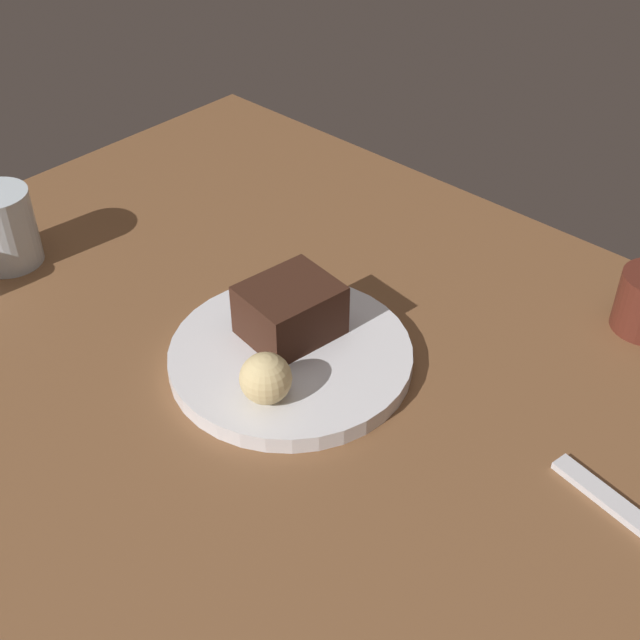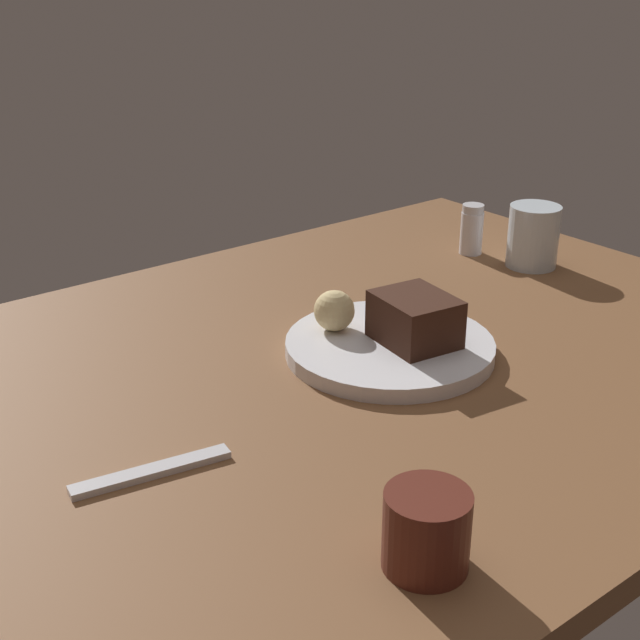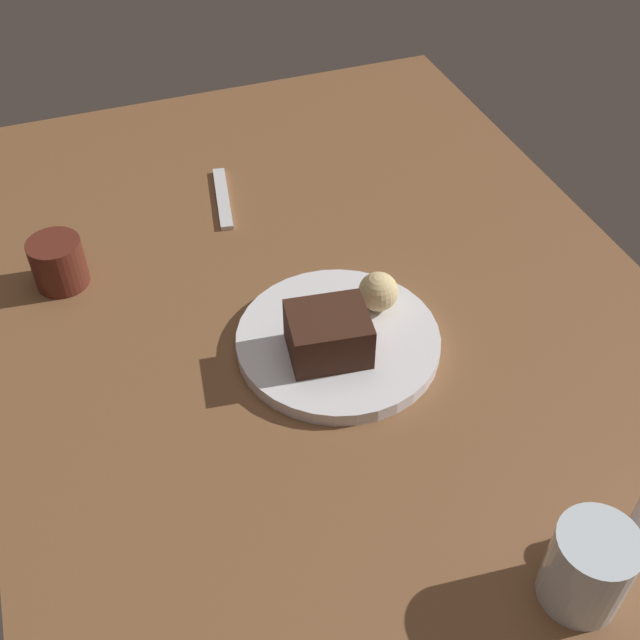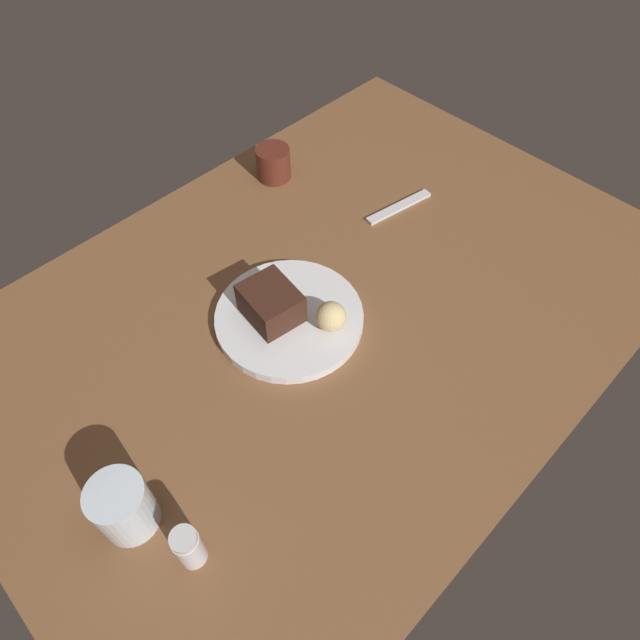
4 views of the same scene
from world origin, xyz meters
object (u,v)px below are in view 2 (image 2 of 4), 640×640
water_glass (533,236)px  coffee_cup (426,531)px  salt_shaker (472,229)px  bread_roll (334,311)px  dessert_plate (390,347)px  dessert_spoon (152,471)px  chocolate_cake_slice (415,319)px

water_glass → coffee_cup: bearing=33.0°
salt_shaker → water_glass: size_ratio=0.84×
bread_roll → water_glass: (-40.04, -2.95, 0.32)cm
bread_roll → salt_shaker: 39.17cm
dessert_plate → bread_roll: bread_roll is taller
water_glass → salt_shaker: bearing=-73.0°
bread_roll → dessert_spoon: (30.93, 11.65, -3.90)cm
water_glass → dessert_spoon: 72.57cm
bread_roll → coffee_cup: size_ratio=0.71×
bread_roll → water_glass: bearing=-175.8°
bread_roll → coffee_cup: (20.21, 36.11, -0.96)cm
dessert_plate → water_glass: (-36.86, -9.36, 3.68)cm
salt_shaker → water_glass: water_glass is taller
water_glass → coffee_cup: (60.25, 39.06, -1.29)cm
dessert_plate → coffee_cup: bearing=51.8°
chocolate_cake_slice → dessert_spoon: chocolate_cake_slice is taller
chocolate_cake_slice → salt_shaker: size_ratio=1.18×
chocolate_cake_slice → dessert_spoon: 36.44cm
dessert_spoon → salt_shaker: bearing=29.5°
dessert_plate → bread_roll: bearing=-63.6°
dessert_plate → coffee_cup: (23.39, 29.70, 2.39)cm
dessert_plate → chocolate_cake_slice: bearing=134.0°
chocolate_cake_slice → water_glass: 36.72cm
chocolate_cake_slice → coffee_cup: size_ratio=1.33×
bread_roll → water_glass: size_ratio=0.54×
bread_roll → water_glass: 40.15cm
bread_roll → dessert_spoon: bearing=20.6°
chocolate_cake_slice → coffee_cup: (25.33, 27.69, -1.35)cm
coffee_cup → dessert_spoon: size_ratio=0.46×
chocolate_cake_slice → bread_roll: 9.86cm
water_glass → coffee_cup: water_glass is taller
chocolate_cake_slice → water_glass: (-34.92, -11.37, -0.06)cm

